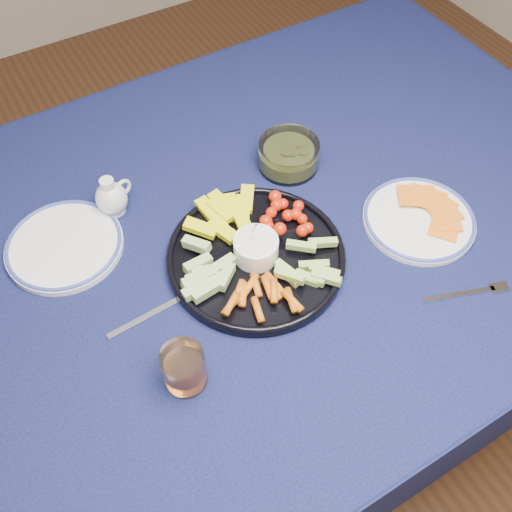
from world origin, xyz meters
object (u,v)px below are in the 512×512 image
creamer_pitcher (112,198)px  pickle_bowl (289,156)px  cheese_plate (419,218)px  dining_table (236,257)px  crudite_platter (255,255)px  side_plate_extra (64,245)px  juice_tumbler (184,369)px

creamer_pitcher → pickle_bowl: bearing=-10.6°
cheese_plate → pickle_bowl: bearing=117.2°
dining_table → crudite_platter: size_ratio=5.06×
crudite_platter → side_plate_extra: crudite_platter is taller
pickle_bowl → cheese_plate: bearing=-62.8°
dining_table → side_plate_extra: size_ratio=7.62×
side_plate_extra → pickle_bowl: bearing=-3.3°
crudite_platter → juice_tumbler: bearing=-145.6°
pickle_bowl → dining_table: bearing=-152.3°
juice_tumbler → cheese_plate: bearing=6.9°
dining_table → creamer_pitcher: bearing=137.1°
cheese_plate → juice_tumbler: size_ratio=2.67×
creamer_pitcher → juice_tumbler: creamer_pitcher is taller
crudite_platter → side_plate_extra: (-0.29, 0.21, -0.01)m
dining_table → crudite_platter: crudite_platter is taller
creamer_pitcher → side_plate_extra: (-0.12, -0.04, -0.03)m
crudite_platter → creamer_pitcher: (-0.18, 0.25, 0.02)m
dining_table → side_plate_extra: (-0.30, 0.13, 0.10)m
pickle_bowl → side_plate_extra: size_ratio=0.58×
pickle_bowl → cheese_plate: size_ratio=0.58×
crudite_platter → pickle_bowl: (0.19, 0.18, 0.01)m
crudite_platter → juice_tumbler: (-0.21, -0.15, 0.02)m
dining_table → creamer_pitcher: 0.27m
cheese_plate → creamer_pitcher: bearing=146.4°
dining_table → creamer_pitcher: (-0.18, 0.17, 0.12)m
juice_tumbler → side_plate_extra: juice_tumbler is taller
pickle_bowl → side_plate_extra: (-0.48, 0.03, -0.02)m
creamer_pitcher → side_plate_extra: creamer_pitcher is taller
crudite_platter → side_plate_extra: bearing=144.7°
pickle_bowl → creamer_pitcher: bearing=169.4°
crudite_platter → creamer_pitcher: 0.30m
crudite_platter → side_plate_extra: size_ratio=1.51×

